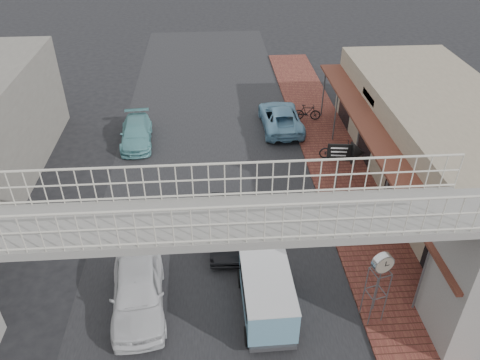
{
  "coord_description": "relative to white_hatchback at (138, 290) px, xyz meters",
  "views": [
    {
      "loc": [
        0.12,
        -13.54,
        12.94
      ],
      "look_at": [
        1.27,
        2.81,
        1.8
      ],
      "focal_mm": 35.0,
      "sensor_mm": 36.0,
      "label": 1
    }
  ],
  "objects": [
    {
      "name": "arrow_sign",
      "position": [
        9.03,
        5.81,
        1.62
      ],
      "size": [
        1.67,
        1.08,
        2.82
      ],
      "rotation": [
        0.0,
        0.0,
        -0.12
      ],
      "color": "#59595B",
      "rests_on": "sidewalk"
    },
    {
      "name": "motorcycle_near",
      "position": [
        9.26,
        9.09,
        -0.16
      ],
      "size": [
        1.97,
        0.89,
        1.0
      ],
      "primitive_type": "imported",
      "rotation": [
        0.0,
        0.0,
        1.45
      ],
      "color": "black",
      "rests_on": "sidewalk"
    },
    {
      "name": "dark_sedan",
      "position": [
        3.27,
        3.36,
        -0.09
      ],
      "size": [
        1.54,
        4.07,
        1.32
      ],
      "primitive_type": "imported",
      "rotation": [
        0.0,
        0.0,
        -0.04
      ],
      "color": "black",
      "rests_on": "ground"
    },
    {
      "name": "sidewalk",
      "position": [
        9.12,
        5.14,
        -0.71
      ],
      "size": [
        3.0,
        40.0,
        0.1
      ],
      "primitive_type": "cube",
      "color": "brown",
      "rests_on": "ground"
    },
    {
      "name": "angkot_curb",
      "position": [
        6.82,
        12.95,
        -0.1
      ],
      "size": [
        2.29,
        4.78,
        1.31
      ],
      "primitive_type": "imported",
      "rotation": [
        0.0,
        0.0,
        3.16
      ],
      "color": "#75ABCA",
      "rests_on": "ground"
    },
    {
      "name": "motorcycle_far",
      "position": [
        8.54,
        13.66,
        -0.18
      ],
      "size": [
        1.65,
        0.68,
        0.96
      ],
      "primitive_type": "imported",
      "rotation": [
        0.0,
        0.0,
        1.43
      ],
      "color": "black",
      "rests_on": "sidewalk"
    },
    {
      "name": "street_clock",
      "position": [
        7.92,
        -1.15,
        1.73
      ],
      "size": [
        0.74,
        0.67,
        2.87
      ],
      "rotation": [
        0.0,
        0.0,
        0.26
      ],
      "color": "#59595B",
      "rests_on": "sidewalk"
    },
    {
      "name": "ground",
      "position": [
        2.62,
        2.14,
        -0.76
      ],
      "size": [
        120.0,
        120.0,
        0.0
      ],
      "primitive_type": "plane",
      "color": "black",
      "rests_on": "ground"
    },
    {
      "name": "angkot_van",
      "position": [
        4.38,
        -0.65,
        0.38
      ],
      "size": [
        1.73,
        3.67,
        1.78
      ],
      "rotation": [
        0.0,
        0.0,
        0.02
      ],
      "color": "black",
      "rests_on": "ground"
    },
    {
      "name": "shophouse_row",
      "position": [
        13.59,
        6.14,
        1.25
      ],
      "size": [
        7.2,
        18.0,
        4.0
      ],
      "color": "gray",
      "rests_on": "ground"
    },
    {
      "name": "white_hatchback",
      "position": [
        0.0,
        0.0,
        0.0
      ],
      "size": [
        2.23,
        4.6,
        1.51
      ],
      "primitive_type": "imported",
      "rotation": [
        0.0,
        0.0,
        0.1
      ],
      "color": "white",
      "rests_on": "ground"
    },
    {
      "name": "angkot_far",
      "position": [
        -1.38,
        11.74,
        -0.17
      ],
      "size": [
        1.92,
        4.15,
        1.17
      ],
      "primitive_type": "imported",
      "rotation": [
        0.0,
        0.0,
        0.07
      ],
      "color": "#65AAAF",
      "rests_on": "ground"
    },
    {
      "name": "road_strip",
      "position": [
        2.62,
        2.14,
        -0.75
      ],
      "size": [
        10.0,
        60.0,
        0.01
      ],
      "primitive_type": "cube",
      "color": "black",
      "rests_on": "ground"
    },
    {
      "name": "footbridge",
      "position": [
        2.62,
        -1.86,
        2.42
      ],
      "size": [
        16.4,
        2.4,
        6.34
      ],
      "color": "gray",
      "rests_on": "ground"
    }
  ]
}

